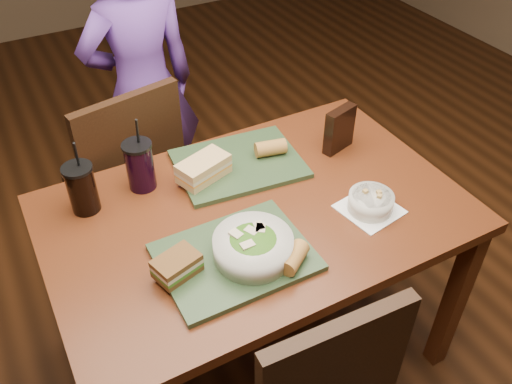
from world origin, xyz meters
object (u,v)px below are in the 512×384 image
dining_table (256,230)px  sandwich_far (204,169)px  diner (143,89)px  cup_cola (82,188)px  tray_far (239,164)px  baguette_far (271,148)px  chip_bag (339,129)px  baguette_near (294,258)px  sandwich_near (177,266)px  cup_berry (140,165)px  tray_near (235,257)px  chair_far (132,178)px  salad_bowl (253,246)px  soup_bowl (371,202)px

dining_table → sandwich_far: bearing=112.3°
diner → cup_cola: size_ratio=5.53×
dining_table → tray_far: 0.25m
diner → baguette_far: (0.21, -0.77, 0.09)m
diner → chip_bag: diner is taller
baguette_near → sandwich_far: bearing=96.9°
sandwich_near → baguette_far: (0.49, 0.36, -0.00)m
dining_table → cup_berry: cup_berry is taller
tray_far → cup_cola: size_ratio=1.66×
diner → baguette_near: (0.01, -1.25, 0.09)m
diner → cup_berry: 0.76m
tray_near → chip_bag: bearing=28.6°
chair_far → baguette_far: 0.63m
tray_near → cup_cola: cup_cola is taller
salad_bowl → cup_cola: 0.57m
chair_far → salad_bowl: size_ratio=4.23×
tray_far → baguette_near: (-0.08, -0.50, 0.03)m
soup_bowl → chip_bag: chip_bag is taller
baguette_near → cup_berry: (-0.25, 0.55, 0.04)m
diner → tray_far: 0.77m
sandwich_near → cup_berry: bearing=83.5°
diner → cup_berry: bearing=68.5°
tray_far → salad_bowl: bearing=-111.7°
chip_bag → soup_bowl: bearing=-123.7°
diner → soup_bowl: (0.35, -1.16, 0.08)m
diner → cup_cola: diner is taller
baguette_near → cup_cola: size_ratio=0.40×
salad_bowl → chair_far: bearing=98.7°
soup_bowl → baguette_near: 0.35m
sandwich_far → baguette_far: bearing=1.3°
diner → sandwich_far: diner is taller
dining_table → chip_bag: 0.47m
cup_berry → diner: bearing=71.3°
cup_cola → baguette_near: bearing=-50.0°
diner → tray_far: size_ratio=3.34×
dining_table → chair_far: 0.67m
chair_far → cup_berry: cup_berry is taller
tray_far → baguette_far: bearing=-7.0°
dining_table → salad_bowl: bearing=-120.6°
sandwich_far → cup_cola: bearing=172.7°
dining_table → soup_bowl: bearing=-28.9°
baguette_near → sandwich_near: bearing=157.4°
chair_far → tray_near: chair_far is taller
salad_bowl → soup_bowl: 0.42m
sandwich_near → chair_far: bearing=83.3°
dining_table → baguette_near: (-0.03, -0.27, 0.13)m
dining_table → soup_bowl: soup_bowl is taller
sandwich_near → cup_cola: 0.43m
sandwich_near → tray_far: bearing=44.7°
baguette_near → tray_far: bearing=80.7°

